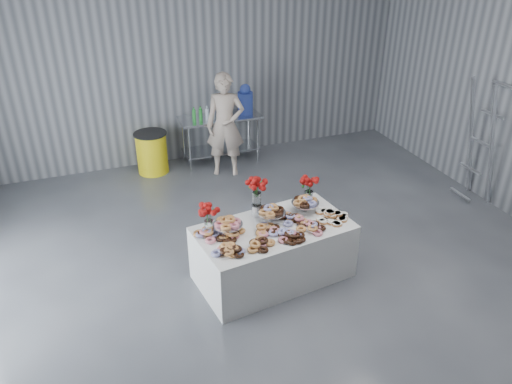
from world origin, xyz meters
The scene contains 17 objects.
ground centered at (0.00, 0.00, 0.00)m, with size 9.00×9.00×0.00m, color #3B3D43.
room_walls centered at (-0.27, 0.07, 2.64)m, with size 8.04×9.04×4.02m.
display_table centered at (-0.05, 0.50, 0.38)m, with size 1.90×1.00×0.75m, color white.
prep_table centered at (0.35, 4.10, 0.62)m, with size 1.50×0.60×0.90m.
donut_mounds centered at (-0.05, 0.45, 0.80)m, with size 1.80×0.80×0.09m, color #DD9150, non-canonical shape.
cake_stand_left centered at (-0.62, 0.57, 0.89)m, with size 0.36×0.36×0.17m.
cake_stand_mid centered at (-0.02, 0.65, 0.89)m, with size 0.36×0.36×0.17m.
cake_stand_right centered at (0.47, 0.72, 0.89)m, with size 0.36×0.36×0.17m.
danish_pile centered at (0.71, 0.45, 0.81)m, with size 0.48×0.48×0.11m, color white, non-canonical shape.
bouquet_left centered at (-0.83, 0.64, 1.05)m, with size 0.26×0.26×0.42m.
bouquet_right centered at (0.60, 0.89, 1.05)m, with size 0.26×0.26×0.42m.
bouquet_center centered at (-0.15, 0.84, 1.13)m, with size 0.26×0.26×0.57m.
water_jug centered at (0.85, 4.10, 1.15)m, with size 0.28×0.28×0.55m.
drink_bottles centered at (0.03, 4.00, 1.04)m, with size 0.54×0.08×0.27m, color #268C33, non-canonical shape.
person centered at (0.30, 3.60, 0.92)m, with size 0.67×0.44×1.83m, color #CC8C93.
trash_barrel centered at (-0.95, 4.10, 0.38)m, with size 0.59×0.59×0.75m.
stepladder centered at (3.75, 1.26, 1.02)m, with size 0.24×0.51×2.03m, color silver, non-canonical shape.
Camera 1 is at (-2.06, -4.26, 4.06)m, focal length 35.00 mm.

